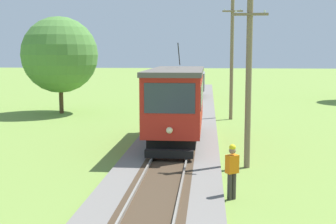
% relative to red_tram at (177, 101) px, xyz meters
% --- Properties ---
extents(red_tram, '(2.60, 8.54, 4.79)m').
position_rel_red_tram_xyz_m(red_tram, '(0.00, 0.00, 0.00)').
color(red_tram, red).
rests_on(red_tram, rail_right).
extents(freight_car, '(2.40, 5.20, 2.31)m').
position_rel_red_tram_xyz_m(freight_car, '(-0.00, 22.59, -0.64)').
color(freight_car, slate).
rests_on(freight_car, rail_right).
extents(utility_pole_near_tram, '(1.40, 0.51, 6.93)m').
position_rel_red_tram_xyz_m(utility_pole_near_tram, '(3.16, -4.05, 1.37)').
color(utility_pole_near_tram, '#7A664C').
rests_on(utility_pole_near_tram, ground).
extents(utility_pole_mid, '(1.40, 0.61, 8.43)m').
position_rel_red_tram_xyz_m(utility_pole_mid, '(3.16, 8.93, 2.12)').
color(utility_pole_mid, '#7A664C').
rests_on(utility_pole_mid, ground).
extents(gravel_pile, '(2.80, 2.80, 1.29)m').
position_rel_red_tram_xyz_m(gravel_pile, '(-3.99, 25.59, -1.55)').
color(gravel_pile, '#9E998E').
rests_on(gravel_pile, ground).
extents(track_worker, '(0.45, 0.41, 1.78)m').
position_rel_red_tram_xyz_m(track_worker, '(2.34, -8.14, -1.21)').
color(track_worker, '#38332D').
rests_on(track_worker, ground).
extents(tree_left_near, '(5.74, 5.74, 7.32)m').
position_rel_red_tram_xyz_m(tree_left_near, '(-9.65, 10.72, 2.25)').
color(tree_left_near, '#4C3823').
rests_on(tree_left_near, ground).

